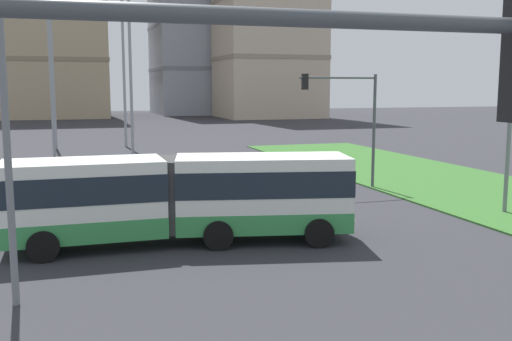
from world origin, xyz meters
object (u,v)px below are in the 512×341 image
object	(u,v)px
articulated_bus	(182,197)
apartment_tower_centre	(200,7)
apartment_tower_westcentre	(52,8)
streetlight_median	(511,106)
streetlight_left	(4,92)
traffic_light_near_left	(209,321)
traffic_light_far_right	(350,110)
apartment_tower_eastcentre	(268,2)

from	to	relation	value
articulated_bus	apartment_tower_centre	xyz separation A→B (m)	(21.97, 98.92, 19.44)
apartment_tower_westcentre	articulated_bus	bearing A→B (deg)	-86.41
articulated_bus	streetlight_median	bearing A→B (deg)	2.96
streetlight_median	apartment_tower_westcentre	distance (m)	95.28
streetlight_left	apartment_tower_centre	xyz separation A→B (m)	(27.01, 103.48, 15.82)
traffic_light_near_left	streetlight_median	xyz separation A→B (m)	(16.97, 17.53, 0.48)
traffic_light_far_right	apartment_tower_westcentre	world-z (taller)	apartment_tower_westcentre
traffic_light_far_right	streetlight_left	xyz separation A→B (m)	(-15.42, -12.77, 1.09)
traffic_light_near_left	traffic_light_far_right	xyz separation A→B (m)	(13.24, 25.00, 0.08)
streetlight_left	streetlight_median	bearing A→B (deg)	15.46
traffic_light_near_left	apartment_tower_centre	bearing A→B (deg)	77.89
traffic_light_near_left	apartment_tower_centre	distance (m)	119.56
articulated_bus	traffic_light_far_right	xyz separation A→B (m)	(10.38, 8.20, 2.54)
traffic_light_near_left	streetlight_median	distance (m)	24.40
traffic_light_near_left	streetlight_left	xyz separation A→B (m)	(-2.18, 12.23, 1.17)
articulated_bus	streetlight_left	size ratio (longest dim) A/B	1.23
traffic_light_near_left	apartment_tower_westcentre	world-z (taller)	apartment_tower_westcentre
articulated_bus	apartment_tower_eastcentre	xyz separation A→B (m)	(30.07, 80.30, 18.23)
articulated_bus	streetlight_left	distance (m)	7.70
traffic_light_far_right	apartment_tower_eastcentre	distance (m)	76.37
articulated_bus	apartment_tower_eastcentre	distance (m)	87.66
articulated_bus	traffic_light_far_right	bearing A→B (deg)	38.31
streetlight_median	apartment_tower_eastcentre	xyz separation A→B (m)	(15.96, 79.57, 15.29)
apartment_tower_westcentre	apartment_tower_centre	distance (m)	28.54
articulated_bus	traffic_light_far_right	world-z (taller)	traffic_light_far_right
streetlight_left	apartment_tower_centre	world-z (taller)	apartment_tower_centre
traffic_light_far_right	traffic_light_near_left	bearing A→B (deg)	-117.91
traffic_light_near_left	streetlight_median	bearing A→B (deg)	45.93
traffic_light_far_right	apartment_tower_westcentre	distance (m)	87.38
articulated_bus	streetlight_left	world-z (taller)	streetlight_left
apartment_tower_westcentre	apartment_tower_centre	bearing A→B (deg)	12.49
streetlight_left	apartment_tower_westcentre	distance (m)	98.31
apartment_tower_centre	streetlight_median	bearing A→B (deg)	-94.58
traffic_light_near_left	streetlight_left	bearing A→B (deg)	100.11
streetlight_left	apartment_tower_centre	size ratio (longest dim) A/B	0.23
articulated_bus	apartment_tower_centre	size ratio (longest dim) A/B	0.28
streetlight_median	apartment_tower_centre	xyz separation A→B (m)	(7.86, 98.19, 16.50)
apartment_tower_westcentre	apartment_tower_eastcentre	world-z (taller)	apartment_tower_eastcentre
apartment_tower_westcentre	streetlight_left	bearing A→B (deg)	-89.54
articulated_bus	streetlight_left	bearing A→B (deg)	-137.81
streetlight_left	apartment_tower_eastcentre	bearing A→B (deg)	67.53
streetlight_median	apartment_tower_eastcentre	size ratio (longest dim) A/B	0.21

